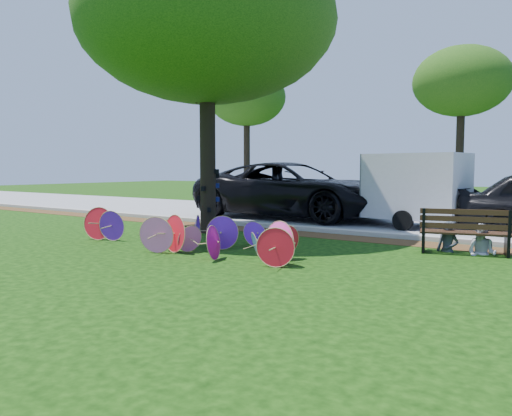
{
  "coord_description": "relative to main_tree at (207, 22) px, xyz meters",
  "views": [
    {
      "loc": [
        7.13,
        -7.58,
        1.84
      ],
      "look_at": [
        0.5,
        2.0,
        0.9
      ],
      "focal_mm": 35.0,
      "sensor_mm": 36.0,
      "label": 1
    }
  ],
  "objects": [
    {
      "name": "ground",
      "position": [
        2.01,
        -3.24,
        -5.85
      ],
      "size": [
        90.0,
        90.0,
        0.0
      ],
      "primitive_type": "plane",
      "color": "black",
      "rests_on": "ground"
    },
    {
      "name": "mulch_strip",
      "position": [
        2.01,
        1.26,
        -5.84
      ],
      "size": [
        90.0,
        1.0,
        0.01
      ],
      "primitive_type": "cube",
      "color": "#472D16",
      "rests_on": "ground"
    },
    {
      "name": "curb",
      "position": [
        2.01,
        1.96,
        -5.79
      ],
      "size": [
        90.0,
        0.3,
        0.12
      ],
      "primitive_type": "cube",
      "color": "#B7B5AD",
      "rests_on": "ground"
    },
    {
      "name": "street",
      "position": [
        2.01,
        6.11,
        -5.84
      ],
      "size": [
        90.0,
        8.0,
        0.01
      ],
      "primitive_type": "cube",
      "color": "gray",
      "rests_on": "ground"
    },
    {
      "name": "main_tree",
      "position": [
        0.0,
        0.0,
        0.0
      ],
      "size": [
        7.17,
        7.17,
        8.11
      ],
      "color": "black",
      "rests_on": "ground"
    },
    {
      "name": "parasol_pile",
      "position": [
        1.85,
        -2.65,
        -5.46
      ],
      "size": [
        6.45,
        2.55,
        0.86
      ],
      "color": "#6119BC",
      "rests_on": "ground"
    },
    {
      "name": "black_van",
      "position": [
        -0.13,
        4.91,
        -4.83
      ],
      "size": [
        7.39,
        3.5,
        2.04
      ],
      "primitive_type": "imported",
      "rotation": [
        0.0,
        0.0,
        1.59
      ],
      "color": "black",
      "rests_on": "ground"
    },
    {
      "name": "cargo_trailer",
      "position": [
        4.51,
        4.47,
        -4.56
      ],
      "size": [
        3.0,
        2.09,
        2.57
      ],
      "primitive_type": "cube",
      "rotation": [
        0.0,
        0.0,
        -0.11
      ],
      "color": "silver",
      "rests_on": "ground"
    },
    {
      "name": "park_bench",
      "position": [
        6.78,
        0.45,
        -5.36
      ],
      "size": [
        1.97,
        1.15,
        0.97
      ],
      "primitive_type": null,
      "rotation": [
        0.0,
        0.0,
        0.25
      ],
      "color": "black",
      "rests_on": "ground"
    },
    {
      "name": "person_left",
      "position": [
        6.43,
        0.5,
        -5.19
      ],
      "size": [
        0.5,
        0.36,
        1.31
      ],
      "primitive_type": "imported",
      "rotation": [
        0.0,
        0.0,
        -0.1
      ],
      "color": "#373F4B",
      "rests_on": "ground"
    },
    {
      "name": "person_right",
      "position": [
        7.13,
        0.5,
        -5.2
      ],
      "size": [
        0.72,
        0.61,
        1.28
      ],
      "primitive_type": "imported",
      "rotation": [
        0.0,
        0.0,
        -0.23
      ],
      "color": "silver",
      "rests_on": "ground"
    },
    {
      "name": "bg_trees",
      "position": [
        2.71,
        12.3,
        -0.08
      ],
      "size": [
        23.82,
        7.15,
        7.4
      ],
      "color": "black",
      "rests_on": "ground"
    }
  ]
}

